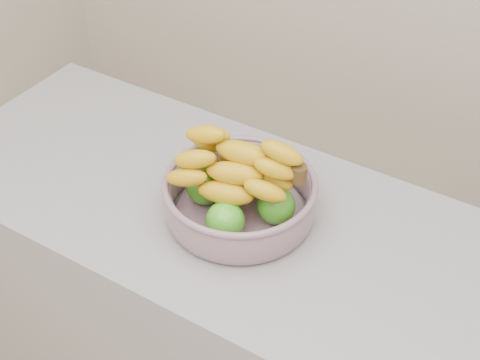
# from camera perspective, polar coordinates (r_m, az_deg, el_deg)

# --- Properties ---
(fruit_bowl) EXTENTS (0.34, 0.34, 0.20)m
(fruit_bowl) POSITION_cam_1_polar(r_m,az_deg,el_deg) (1.44, -0.02, -1.11)
(fruit_bowl) COLOR #8A94A6
(fruit_bowl) RESTS_ON counter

